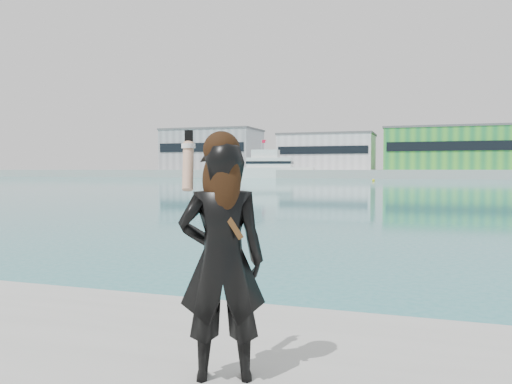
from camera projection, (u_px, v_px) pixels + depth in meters
far_quay at (414, 174)px, 127.42m from camera, size 320.00×40.00×2.00m
warehouse_grey_left at (212, 150)px, 142.36m from camera, size 26.52×16.36×11.50m
warehouse_white at (327, 152)px, 132.11m from camera, size 24.48×15.35×9.50m
warehouse_green at (448, 148)px, 122.72m from camera, size 30.60×16.36×10.50m
flagpole_left at (262, 152)px, 130.46m from camera, size 1.28×0.16×8.00m
motor_yacht at (272, 168)px, 120.98m from camera, size 19.73×7.28×9.00m
buoy_far at (373, 181)px, 89.09m from camera, size 0.50×0.50×0.50m
woman at (222, 254)px, 3.19m from camera, size 0.65×0.55×1.62m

